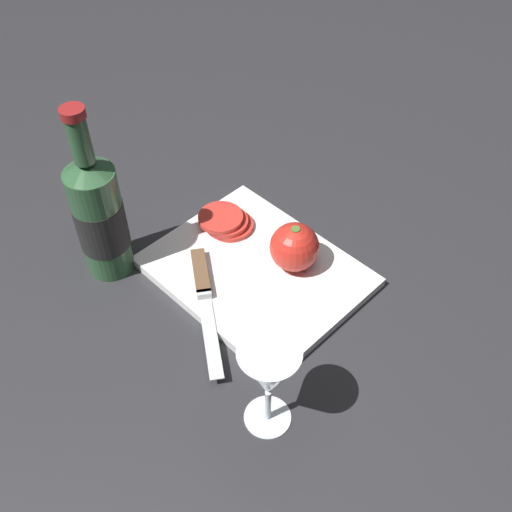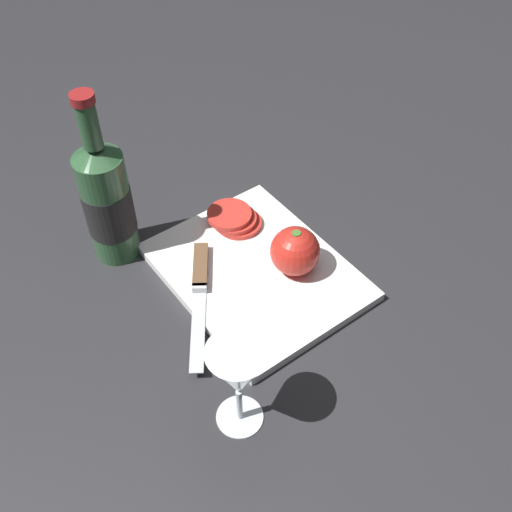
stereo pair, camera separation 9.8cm
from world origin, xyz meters
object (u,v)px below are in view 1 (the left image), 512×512
(tomato_slice_stack_near, at_px, (226,222))
(wine_glass, at_px, (269,375))
(whole_tomato, at_px, (294,247))
(wine_bottle, at_px, (100,216))
(knife, at_px, (202,284))

(tomato_slice_stack_near, bearing_deg, wine_glass, 145.72)
(wine_glass, bearing_deg, whole_tomato, -54.79)
(wine_bottle, height_order, tomato_slice_stack_near, wine_bottle)
(wine_glass, distance_m, tomato_slice_stack_near, 0.38)
(wine_glass, height_order, whole_tomato, wine_glass)
(knife, bearing_deg, tomato_slice_stack_near, 156.23)
(knife, height_order, tomato_slice_stack_near, tomato_slice_stack_near)
(whole_tomato, xyz_separation_m, tomato_slice_stack_near, (0.15, 0.02, -0.03))
(wine_bottle, distance_m, tomato_slice_stack_near, 0.23)
(whole_tomato, bearing_deg, wine_glass, 125.21)
(wine_glass, relative_size, knife, 0.73)
(whole_tomato, height_order, tomato_slice_stack_near, whole_tomato)
(knife, relative_size, tomato_slice_stack_near, 2.34)
(wine_bottle, relative_size, whole_tomato, 3.75)
(wine_bottle, xyz_separation_m, tomato_slice_stack_near, (-0.08, -0.19, -0.08))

